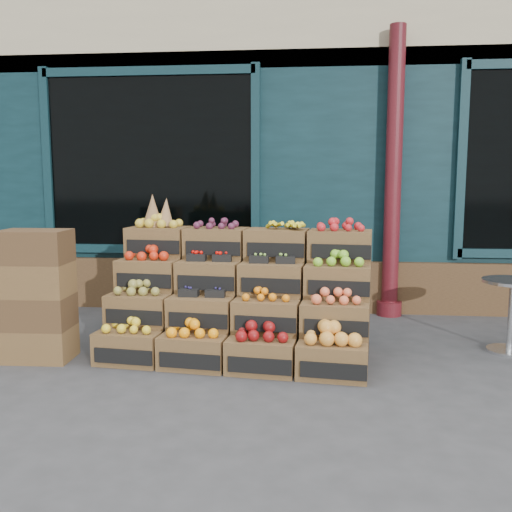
# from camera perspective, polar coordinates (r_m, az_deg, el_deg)

# --- Properties ---
(ground) EXTENTS (60.00, 60.00, 0.00)m
(ground) POSITION_cam_1_polar(r_m,az_deg,el_deg) (4.74, 1.59, -11.43)
(ground) COLOR #38383B
(ground) RESTS_ON ground
(shop_facade) EXTENTS (12.00, 6.24, 4.80)m
(shop_facade) POSITION_cam_1_polar(r_m,az_deg,el_deg) (9.62, 3.93, 12.78)
(shop_facade) COLOR #0C252B
(shop_facade) RESTS_ON ground
(crate_display) EXTENTS (2.37, 1.33, 1.42)m
(crate_display) POSITION_cam_1_polar(r_m,az_deg,el_deg) (5.11, -1.61, -4.91)
(crate_display) COLOR brown
(crate_display) RESTS_ON ground
(spare_crates) EXTENTS (0.58, 0.41, 1.13)m
(spare_crates) POSITION_cam_1_polar(r_m,az_deg,el_deg) (5.24, -21.04, -3.71)
(spare_crates) COLOR brown
(spare_crates) RESTS_ON ground
(bistro_table) EXTENTS (0.53, 0.53, 0.66)m
(bistro_table) POSITION_cam_1_polar(r_m,az_deg,el_deg) (5.61, 24.17, -4.69)
(bistro_table) COLOR #B2B5B9
(bistro_table) RESTS_ON ground
(shopkeeper) EXTENTS (0.82, 0.66, 1.96)m
(shopkeeper) POSITION_cam_1_polar(r_m,az_deg,el_deg) (7.72, -11.51, 3.33)
(shopkeeper) COLOR #1D682F
(shopkeeper) RESTS_ON ground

